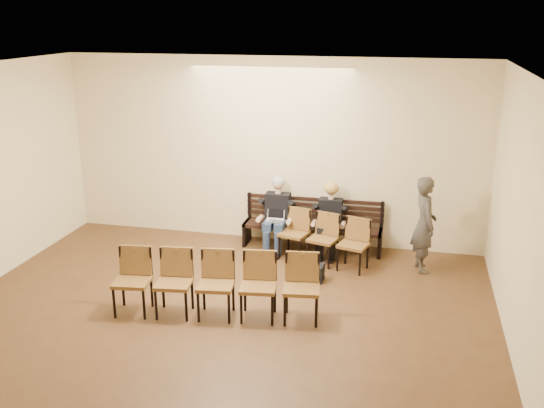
{
  "coord_description": "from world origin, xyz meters",
  "views": [
    {
      "loc": [
        2.58,
        -5.84,
        4.24
      ],
      "look_at": [
        0.25,
        4.05,
        1.02
      ],
      "focal_mm": 40.0,
      "sensor_mm": 36.0,
      "label": 1
    }
  ],
  "objects_px": {
    "bench": "(312,237)",
    "bag": "(312,272)",
    "seated_woman": "(330,221)",
    "seated_man": "(277,214)",
    "chair_row_front": "(323,240)",
    "laptop": "(274,222)",
    "water_bottle": "(336,228)",
    "chair_row_back": "(216,285)",
    "passerby": "(425,217)"
  },
  "relations": [
    {
      "from": "water_bottle",
      "to": "chair_row_front",
      "type": "height_order",
      "value": "chair_row_front"
    },
    {
      "from": "chair_row_back",
      "to": "bench",
      "type": "bearing_deg",
      "value": 65.09
    },
    {
      "from": "laptop",
      "to": "bag",
      "type": "distance_m",
      "value": 1.48
    },
    {
      "from": "laptop",
      "to": "water_bottle",
      "type": "bearing_deg",
      "value": -9.13
    },
    {
      "from": "seated_woman",
      "to": "chair_row_back",
      "type": "relative_size",
      "value": 0.41
    },
    {
      "from": "passerby",
      "to": "seated_woman",
      "type": "bearing_deg",
      "value": 59.94
    },
    {
      "from": "bag",
      "to": "chair_row_front",
      "type": "bearing_deg",
      "value": 85.27
    },
    {
      "from": "seated_woman",
      "to": "chair_row_front",
      "type": "relative_size",
      "value": 0.76
    },
    {
      "from": "seated_woman",
      "to": "bag",
      "type": "distance_m",
      "value": 1.37
    },
    {
      "from": "seated_woman",
      "to": "chair_row_front",
      "type": "distance_m",
      "value": 0.56
    },
    {
      "from": "water_bottle",
      "to": "passerby",
      "type": "relative_size",
      "value": 0.13
    },
    {
      "from": "bag",
      "to": "passerby",
      "type": "xyz_separation_m",
      "value": [
        1.76,
        0.87,
        0.81
      ]
    },
    {
      "from": "seated_man",
      "to": "bench",
      "type": "bearing_deg",
      "value": 10.52
    },
    {
      "from": "bench",
      "to": "seated_woman",
      "type": "relative_size",
      "value": 2.13
    },
    {
      "from": "water_bottle",
      "to": "bag",
      "type": "height_order",
      "value": "water_bottle"
    },
    {
      "from": "seated_woman",
      "to": "seated_man",
      "type": "bearing_deg",
      "value": 180.0
    },
    {
      "from": "chair_row_back",
      "to": "seated_man",
      "type": "bearing_deg",
      "value": 76.94
    },
    {
      "from": "seated_man",
      "to": "chair_row_back",
      "type": "relative_size",
      "value": 0.45
    },
    {
      "from": "passerby",
      "to": "chair_row_front",
      "type": "height_order",
      "value": "passerby"
    },
    {
      "from": "seated_woman",
      "to": "chair_row_front",
      "type": "height_order",
      "value": "seated_woman"
    },
    {
      "from": "bench",
      "to": "chair_row_back",
      "type": "bearing_deg",
      "value": -107.18
    },
    {
      "from": "passerby",
      "to": "bench",
      "type": "bearing_deg",
      "value": 59.01
    },
    {
      "from": "bench",
      "to": "seated_woman",
      "type": "xyz_separation_m",
      "value": [
        0.34,
        -0.12,
        0.38
      ]
    },
    {
      "from": "chair_row_front",
      "to": "chair_row_back",
      "type": "distance_m",
      "value": 2.59
    },
    {
      "from": "water_bottle",
      "to": "bag",
      "type": "distance_m",
      "value": 1.17
    },
    {
      "from": "laptop",
      "to": "chair_row_front",
      "type": "relative_size",
      "value": 0.2
    },
    {
      "from": "bag",
      "to": "chair_row_front",
      "type": "distance_m",
      "value": 0.82
    },
    {
      "from": "seated_woman",
      "to": "chair_row_back",
      "type": "distance_m",
      "value": 3.09
    },
    {
      "from": "bench",
      "to": "bag",
      "type": "distance_m",
      "value": 1.43
    },
    {
      "from": "bench",
      "to": "chair_row_front",
      "type": "xyz_separation_m",
      "value": [
        0.3,
        -0.65,
        0.22
      ]
    },
    {
      "from": "seated_man",
      "to": "water_bottle",
      "type": "relative_size",
      "value": 5.55
    },
    {
      "from": "passerby",
      "to": "chair_row_front",
      "type": "distance_m",
      "value": 1.78
    },
    {
      "from": "laptop",
      "to": "chair_row_back",
      "type": "bearing_deg",
      "value": -102.03
    },
    {
      "from": "water_bottle",
      "to": "passerby",
      "type": "bearing_deg",
      "value": -6.91
    },
    {
      "from": "bench",
      "to": "seated_man",
      "type": "relative_size",
      "value": 1.92
    },
    {
      "from": "passerby",
      "to": "chair_row_back",
      "type": "xyz_separation_m",
      "value": [
        -2.91,
        -2.4,
        -0.47
      ]
    },
    {
      "from": "seated_man",
      "to": "bag",
      "type": "xyz_separation_m",
      "value": [
        0.88,
        -1.29,
        -0.53
      ]
    },
    {
      "from": "bag",
      "to": "bench",
      "type": "bearing_deg",
      "value": 99.63
    },
    {
      "from": "bag",
      "to": "passerby",
      "type": "bearing_deg",
      "value": 26.25
    },
    {
      "from": "bench",
      "to": "seated_woman",
      "type": "bearing_deg",
      "value": -19.39
    },
    {
      "from": "bench",
      "to": "bag",
      "type": "xyz_separation_m",
      "value": [
        0.24,
        -1.41,
        -0.08
      ]
    },
    {
      "from": "chair_row_front",
      "to": "bench",
      "type": "bearing_deg",
      "value": 130.71
    },
    {
      "from": "bench",
      "to": "chair_row_back",
      "type": "distance_m",
      "value": 3.09
    },
    {
      "from": "bag",
      "to": "passerby",
      "type": "distance_m",
      "value": 2.13
    },
    {
      "from": "chair_row_front",
      "to": "seated_woman",
      "type": "bearing_deg",
      "value": 101.56
    },
    {
      "from": "chair_row_front",
      "to": "chair_row_back",
      "type": "height_order",
      "value": "chair_row_back"
    },
    {
      "from": "bench",
      "to": "passerby",
      "type": "xyz_separation_m",
      "value": [
        2.0,
        -0.54,
        0.73
      ]
    },
    {
      "from": "water_bottle",
      "to": "chair_row_back",
      "type": "distance_m",
      "value": 2.95
    },
    {
      "from": "bench",
      "to": "chair_row_back",
      "type": "relative_size",
      "value": 0.87
    },
    {
      "from": "seated_woman",
      "to": "chair_row_back",
      "type": "xyz_separation_m",
      "value": [
        -1.25,
        -2.82,
        -0.12
      ]
    }
  ]
}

